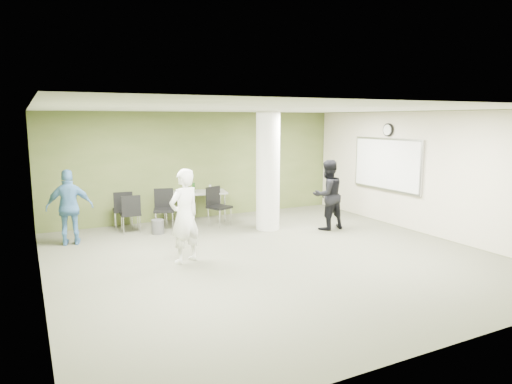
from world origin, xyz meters
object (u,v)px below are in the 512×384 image
chair_back_left (131,211)px  man_black (328,195)px  man_blue (70,207)px  folding_table (194,194)px  woman_white (184,216)px

chair_back_left → man_black: man_black is taller
man_black → man_blue: bearing=-16.6°
folding_table → man_blue: man_blue is taller
folding_table → woman_white: size_ratio=1.00×
man_blue → man_black: bearing=175.7°
chair_back_left → woman_white: (0.43, -2.65, 0.35)m
woman_white → man_blue: (-1.75, 2.24, -0.07)m
woman_white → man_blue: woman_white is taller
chair_back_left → man_black: 4.62m
folding_table → man_black: man_black is taller
folding_table → man_black: size_ratio=1.04×
man_blue → chair_back_left: bearing=-153.5°
folding_table → chair_back_left: folding_table is taller
folding_table → woman_white: woman_white is taller
woman_white → man_black: size_ratio=1.04×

